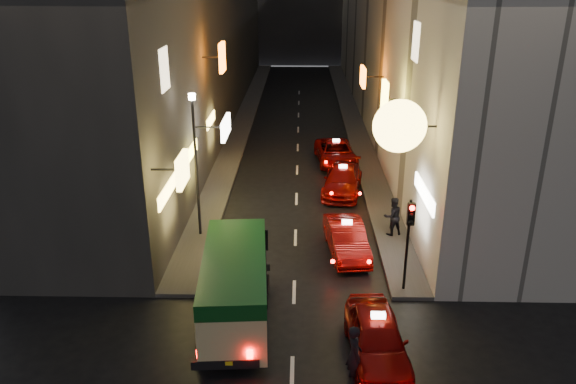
# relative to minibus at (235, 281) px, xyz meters

# --- Properties ---
(sidewalk_left) EXTENTS (1.50, 52.00, 0.15)m
(sidewalk_left) POSITION_rel_minibus_xyz_m (-2.34, 27.38, -1.49)
(sidewalk_left) COLOR #484543
(sidewalk_left) RESTS_ON ground
(sidewalk_right) EXTENTS (1.50, 52.00, 0.15)m
(sidewalk_right) POSITION_rel_minibus_xyz_m (6.16, 27.38, -1.49)
(sidewalk_right) COLOR #484543
(sidewalk_right) RESTS_ON ground
(minibus) EXTENTS (2.43, 5.89, 2.47)m
(minibus) POSITION_rel_minibus_xyz_m (0.00, 0.00, 0.00)
(minibus) COLOR #D8C787
(minibus) RESTS_ON ground
(taxi_near) EXTENTS (2.38, 5.26, 1.81)m
(taxi_near) POSITION_rel_minibus_xyz_m (4.44, -1.78, -0.74)
(taxi_near) COLOR #780806
(taxi_near) RESTS_ON ground
(taxi_second) EXTENTS (2.52, 5.04, 1.71)m
(taxi_second) POSITION_rel_minibus_xyz_m (4.03, 4.98, -0.79)
(taxi_second) COLOR #780806
(taxi_second) RESTS_ON ground
(taxi_third) EXTENTS (2.78, 5.20, 1.74)m
(taxi_third) POSITION_rel_minibus_xyz_m (4.33, 11.92, -0.78)
(taxi_third) COLOR #780806
(taxi_third) RESTS_ON ground
(taxi_far) EXTENTS (2.46, 5.07, 1.73)m
(taxi_far) POSITION_rel_minibus_xyz_m (4.25, 16.74, -0.78)
(taxi_far) COLOR #780806
(taxi_far) RESTS_ON ground
(pedestrian_crossing) EXTENTS (0.57, 0.76, 2.05)m
(pedestrian_crossing) POSITION_rel_minibus_xyz_m (3.66, -2.82, -0.53)
(pedestrian_crossing) COLOR black
(pedestrian_crossing) RESTS_ON ground
(pedestrian_sidewalk) EXTENTS (0.84, 0.66, 1.96)m
(pedestrian_sidewalk) POSITION_rel_minibus_xyz_m (6.14, 6.51, -0.43)
(pedestrian_sidewalk) COLOR black
(pedestrian_sidewalk) RESTS_ON sidewalk_right
(traffic_light) EXTENTS (0.26, 0.43, 3.50)m
(traffic_light) POSITION_rel_minibus_xyz_m (5.91, 1.85, 1.12)
(traffic_light) COLOR black
(traffic_light) RESTS_ON sidewalk_right
(lamp_post) EXTENTS (0.28, 0.28, 6.22)m
(lamp_post) POSITION_rel_minibus_xyz_m (-2.29, 6.38, 2.16)
(lamp_post) COLOR black
(lamp_post) RESTS_ON sidewalk_left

